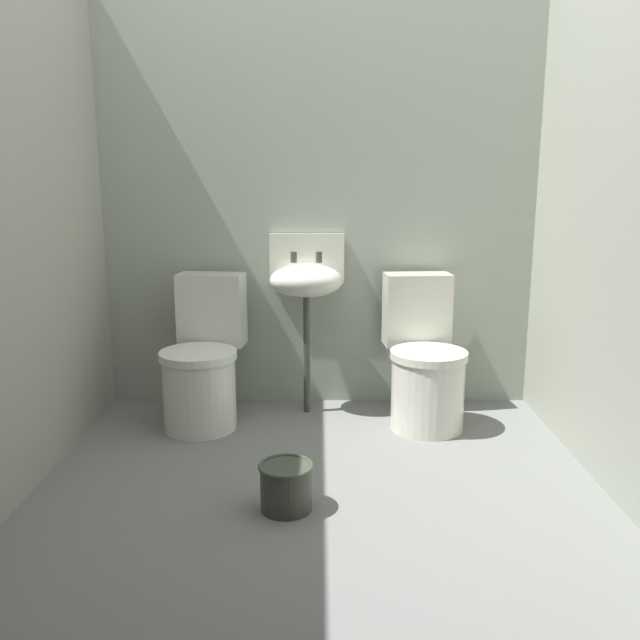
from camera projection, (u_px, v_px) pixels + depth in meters
ground_plane at (320, 515)px, 2.70m from camera, size 2.83×2.99×0.08m
wall_back at (320, 201)px, 3.75m from camera, size 2.83×0.10×2.33m
toilet_left at (205, 365)px, 3.54m from camera, size 0.44×0.63×0.78m
toilet_right at (426, 365)px, 3.54m from camera, size 0.43×0.62×0.78m
sink at (308, 279)px, 3.63m from camera, size 0.42×0.35×0.99m
bucket at (288, 485)px, 2.65m from camera, size 0.22×0.22×0.19m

